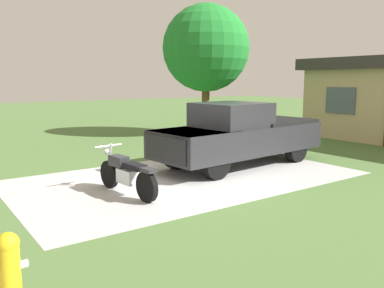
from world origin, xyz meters
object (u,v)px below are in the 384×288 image
Objects in this scene: motorcycle at (126,174)px; pickup_truck at (241,134)px; fire_hydrant at (10,270)px; shade_tree at (206,48)px.

pickup_truck is at bearing 101.88° from motorcycle.
fire_hydrant is at bearing -60.19° from pickup_truck.
shade_tree is at bearing 134.00° from fire_hydrant.
pickup_truck is at bearing -28.41° from shade_tree.
motorcycle is 2.54× the size of fire_hydrant.
motorcycle is 10.87m from shade_tree.
pickup_truck reaches higher than fire_hydrant.
fire_hydrant is (3.33, -3.11, -0.05)m from motorcycle.
fire_hydrant is 15.25m from shade_tree.
pickup_truck is 8.52m from fire_hydrant.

